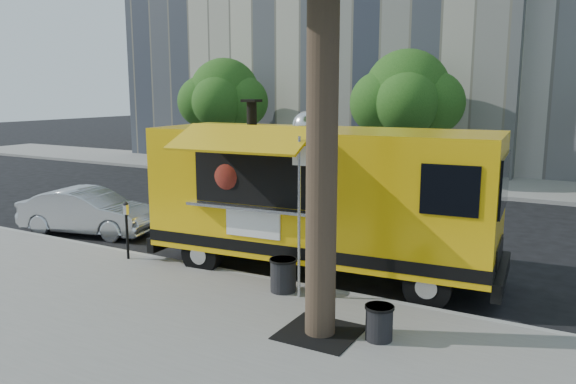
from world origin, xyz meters
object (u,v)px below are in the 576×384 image
object	(u,v)px
sedan	(89,212)
trash_bin_left	(283,274)
far_tree_a	(224,94)
sign_post	(299,208)
food_truck	(319,195)
parking_meter	(127,223)
far_tree_b	(407,93)
trash_bin_right	(379,322)

from	to	relation	value
sedan	trash_bin_left	size ratio (longest dim) A/B	6.01
far_tree_a	sign_post	bearing A→B (deg)	-50.17
sign_post	food_truck	size ratio (longest dim) A/B	0.39
sign_post	parking_meter	bearing A→B (deg)	177.48
trash_bin_left	sedan	bearing A→B (deg)	167.01
far_tree_a	parking_meter	distance (m)	15.59
far_tree_b	trash_bin_right	world-z (taller)	far_tree_b
sedan	parking_meter	bearing A→B (deg)	-129.48
food_truck	sedan	bearing A→B (deg)	175.11
far_tree_a	trash_bin_left	bearing A→B (deg)	-50.95
far_tree_a	trash_bin_left	world-z (taller)	far_tree_a
sign_post	trash_bin_left	world-z (taller)	sign_post
trash_bin_left	food_truck	bearing A→B (deg)	91.35
food_truck	trash_bin_left	xyz separation A→B (m)	(0.04, -1.62, -1.27)
food_truck	sedan	world-z (taller)	food_truck
sign_post	trash_bin_right	distance (m)	2.61
parking_meter	far_tree_b	bearing A→B (deg)	81.90
sedan	trash_bin_right	xyz separation A→B (m)	(9.53, -2.78, -0.19)
parking_meter	food_truck	bearing A→B (deg)	20.38
sedan	trash_bin_right	world-z (taller)	sedan
trash_bin_right	far_tree_a	bearing A→B (deg)	132.24
far_tree_b	trash_bin_right	size ratio (longest dim) A/B	10.03
parking_meter	trash_bin_left	distance (m)	4.18
parking_meter	food_truck	size ratio (longest dim) A/B	0.17
far_tree_b	trash_bin_right	distance (m)	16.28
food_truck	parking_meter	bearing A→B (deg)	-164.22
trash_bin_right	trash_bin_left	bearing A→B (deg)	154.39
sign_post	sedan	distance (m)	7.88
far_tree_a	parking_meter	size ratio (longest dim) A/B	4.01
far_tree_b	food_truck	xyz separation A→B (m)	(2.11, -12.52, -2.08)
food_truck	trash_bin_right	world-z (taller)	food_truck
far_tree_b	food_truck	world-z (taller)	far_tree_b
parking_meter	sedan	size ratio (longest dim) A/B	0.35
food_truck	trash_bin_right	distance (m)	3.87
sign_post	trash_bin_right	size ratio (longest dim) A/B	5.47
parking_meter	trash_bin_right	size ratio (longest dim) A/B	2.43
trash_bin_left	far_tree_a	bearing A→B (deg)	129.05
far_tree_b	food_truck	bearing A→B (deg)	-80.43
parking_meter	trash_bin_right	distance (m)	6.64
sign_post	parking_meter	distance (m)	4.64
parking_meter	food_truck	world-z (taller)	food_truck
far_tree_a	parking_meter	xyz separation A→B (m)	(7.00, -13.65, -2.79)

